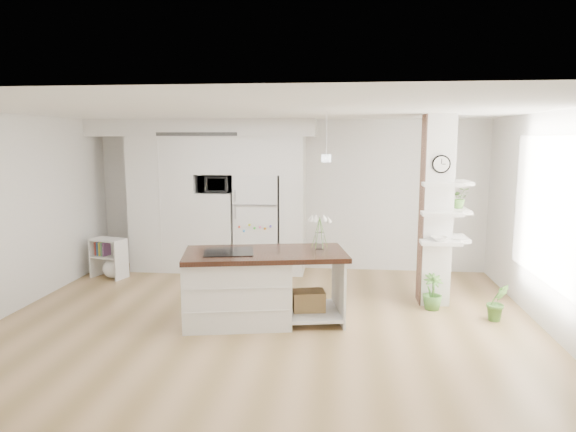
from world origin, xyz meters
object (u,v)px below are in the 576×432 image
(bookshelf, at_px, (110,261))
(refrigerator, at_px, (258,223))
(kitchen_island, at_px, (247,286))
(floor_plant_a, at_px, (497,302))

(bookshelf, bearing_deg, refrigerator, 33.20)
(refrigerator, bearing_deg, kitchen_island, -83.79)
(refrigerator, bearing_deg, bookshelf, -163.62)
(floor_plant_a, bearing_deg, refrigerator, 148.04)
(kitchen_island, bearing_deg, floor_plant_a, -4.60)
(refrigerator, height_order, kitchen_island, refrigerator)
(kitchen_island, distance_m, floor_plant_a, 3.27)
(kitchen_island, bearing_deg, refrigerator, 85.00)
(refrigerator, xyz_separation_m, kitchen_island, (0.28, -2.57, -0.39))
(refrigerator, distance_m, floor_plant_a, 4.20)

